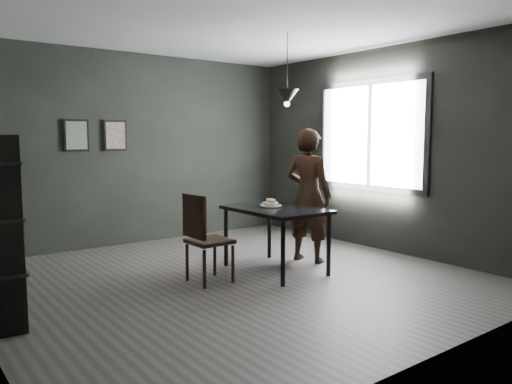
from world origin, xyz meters
TOP-DOWN VIEW (x-y plane):
  - ground at (0.00, 0.00)m, footprint 5.00×5.00m
  - back_wall at (0.00, 2.50)m, footprint 5.00×0.10m
  - ceiling at (0.00, 0.00)m, footprint 5.00×5.00m
  - window_assembly at (2.47, 0.20)m, footprint 0.04×1.96m
  - cafe_table at (0.60, 0.00)m, footprint 0.80×1.20m
  - white_plate at (0.63, 0.12)m, footprint 0.23×0.23m
  - donut_pile at (0.63, 0.12)m, footprint 0.20×0.20m
  - woman at (1.23, 0.11)m, footprint 0.58×0.71m
  - wood_chair at (-0.35, 0.07)m, footprint 0.42×0.42m
  - shelf_unit at (-2.32, -0.01)m, footprint 0.36×0.56m
  - pendant_lamp at (0.85, 0.10)m, footprint 0.28×0.28m
  - framed_print_left at (-0.90, 2.47)m, footprint 0.34×0.04m
  - framed_print_right at (-0.35, 2.47)m, footprint 0.34×0.04m

SIDE VIEW (x-z plane):
  - ground at x=0.00m, z-range 0.00..0.00m
  - wood_chair at x=-0.35m, z-range 0.07..1.04m
  - cafe_table at x=0.60m, z-range 0.30..1.05m
  - white_plate at x=0.63m, z-range 0.75..0.76m
  - donut_pile at x=0.63m, z-range 0.75..0.84m
  - shelf_unit at x=-2.32m, z-range 0.00..1.59m
  - woman at x=1.23m, z-range 0.00..1.69m
  - back_wall at x=0.00m, z-range 0.00..2.80m
  - window_assembly at x=2.47m, z-range 0.82..2.38m
  - framed_print_left at x=-0.90m, z-range 1.38..1.82m
  - framed_print_right at x=-0.35m, z-range 1.38..1.82m
  - pendant_lamp at x=0.85m, z-range 1.62..2.48m
  - ceiling at x=0.00m, z-range 2.79..2.81m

